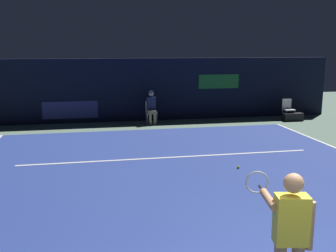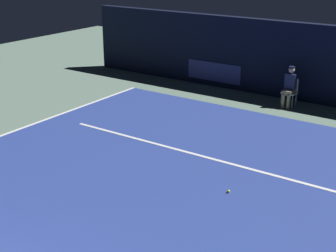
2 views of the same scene
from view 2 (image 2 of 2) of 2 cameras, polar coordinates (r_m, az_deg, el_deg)
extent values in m
plane|color=slate|center=(10.77, -2.24, -7.26)|extent=(32.73, 32.73, 0.00)
cube|color=navy|center=(10.76, -2.24, -7.23)|extent=(10.55, 12.16, 0.01)
cube|color=white|center=(12.36, 3.67, -3.43)|extent=(8.23, 0.10, 0.01)
cube|color=black|center=(17.18, 14.29, 7.31)|extent=(16.73, 0.30, 2.60)
cube|color=navy|center=(18.40, 5.35, 6.28)|extent=(2.20, 0.04, 0.70)
cube|color=white|center=(16.48, 13.87, 3.78)|extent=(0.45, 0.41, 0.04)
cube|color=white|center=(16.60, 14.18, 4.70)|extent=(0.42, 0.04, 0.42)
cylinder|color=#B2B2B7|center=(16.45, 12.99, 2.99)|extent=(0.03, 0.03, 0.46)
cylinder|color=#B2B2B7|center=(16.33, 14.21, 2.76)|extent=(0.03, 0.03, 0.46)
cylinder|color=#B2B2B7|center=(16.75, 13.41, 3.27)|extent=(0.03, 0.03, 0.46)
cylinder|color=#B2B2B7|center=(16.64, 14.61, 3.04)|extent=(0.03, 0.03, 0.46)
cube|color=tan|center=(16.39, 13.78, 3.85)|extent=(0.33, 0.40, 0.14)
cylinder|color=tan|center=(16.34, 13.19, 2.85)|extent=(0.11, 0.11, 0.46)
cylinder|color=tan|center=(16.28, 13.78, 2.74)|extent=(0.11, 0.11, 0.46)
cube|color=#23284C|center=(16.42, 14.03, 5.05)|extent=(0.34, 0.22, 0.52)
sphere|color=beige|center=(16.32, 14.14, 6.33)|extent=(0.20, 0.20, 0.20)
cylinder|color=#141933|center=(16.30, 14.17, 6.64)|extent=(0.19, 0.19, 0.04)
sphere|color=#CCE033|center=(10.63, 7.03, -7.52)|extent=(0.07, 0.07, 0.07)
camera|label=1|loc=(8.15, -58.65, -3.35)|focal=42.56mm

